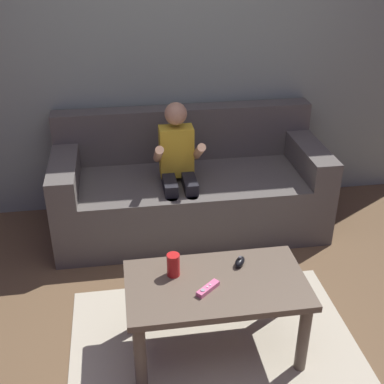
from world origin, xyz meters
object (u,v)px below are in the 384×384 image
(couch, at_px, (189,189))
(soda_can, at_px, (173,265))
(nunchuk_black, at_px, (240,262))
(person_seated_on_couch, at_px, (178,167))
(game_remote_pink_near_edge, at_px, (208,289))
(coffee_table, at_px, (216,294))

(couch, relative_size, soda_can, 15.59)
(nunchuk_black, relative_size, soda_can, 0.82)
(person_seated_on_couch, height_order, game_remote_pink_near_edge, person_seated_on_couch)
(soda_can, bearing_deg, game_remote_pink_near_edge, -44.88)
(nunchuk_black, bearing_deg, coffee_table, -140.40)
(nunchuk_black, bearing_deg, soda_can, -175.23)
(nunchuk_black, distance_m, soda_can, 0.35)
(person_seated_on_couch, height_order, soda_can, person_seated_on_couch)
(nunchuk_black, height_order, soda_can, soda_can)
(coffee_table, height_order, game_remote_pink_near_edge, game_remote_pink_near_edge)
(coffee_table, height_order, nunchuk_black, nunchuk_black)
(game_remote_pink_near_edge, height_order, nunchuk_black, nunchuk_black)
(person_seated_on_couch, bearing_deg, game_remote_pink_near_edge, -90.32)
(coffee_table, distance_m, game_remote_pink_near_edge, 0.12)
(couch, bearing_deg, person_seated_on_couch, -119.67)
(coffee_table, height_order, soda_can, soda_can)
(person_seated_on_couch, relative_size, soda_can, 8.04)
(couch, height_order, nunchuk_black, couch)
(game_remote_pink_near_edge, bearing_deg, coffee_table, 46.09)
(game_remote_pink_near_edge, relative_size, soda_can, 1.07)
(game_remote_pink_near_edge, bearing_deg, nunchuk_black, 41.49)
(coffee_table, distance_m, nunchuk_black, 0.21)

